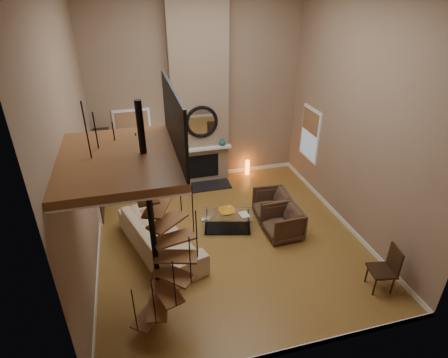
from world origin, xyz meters
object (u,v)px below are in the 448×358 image
object	(u,v)px
armchair_near	(274,205)
sofa	(159,236)
hutch	(106,165)
floor_lamp	(159,152)
side_chair	(387,267)
coffee_table	(228,220)
accent_lamp	(247,167)
armchair_far	(286,222)

from	to	relation	value
armchair_near	sofa	bearing A→B (deg)	-74.74
hutch	floor_lamp	size ratio (longest dim) A/B	1.11
armchair_near	side_chair	xyz separation A→B (m)	(1.16, -2.93, 0.17)
coffee_table	sofa	bearing A→B (deg)	-168.01
hutch	floor_lamp	world-z (taller)	hutch
coffee_table	accent_lamp	bearing A→B (deg)	62.48
floor_lamp	coffee_table	bearing A→B (deg)	-55.11
hutch	armchair_near	bearing A→B (deg)	-28.46
coffee_table	floor_lamp	size ratio (longest dim) A/B	0.79
coffee_table	floor_lamp	world-z (taller)	floor_lamp
armchair_near	accent_lamp	xyz separation A→B (m)	(0.08, 2.44, -0.10)
side_chair	armchair_far	bearing A→B (deg)	119.13
hutch	accent_lamp	bearing A→B (deg)	2.69
sofa	coffee_table	distance (m)	1.74
hutch	armchair_far	size ratio (longest dim) A/B	2.27
floor_lamp	accent_lamp	size ratio (longest dim) A/B	3.68
sofa	side_chair	bearing A→B (deg)	-137.05
sofa	coffee_table	world-z (taller)	sofa
armchair_far	side_chair	world-z (taller)	side_chair
sofa	side_chair	distance (m)	4.79
armchair_far	side_chair	xyz separation A→B (m)	(1.19, -2.13, 0.17)
coffee_table	side_chair	distance (m)	3.67
hutch	side_chair	distance (m)	7.42
floor_lamp	side_chair	bearing A→B (deg)	-50.39
hutch	floor_lamp	distance (m)	1.62
armchair_far	coffee_table	world-z (taller)	armchair_far
coffee_table	side_chair	bearing A→B (deg)	-47.33
sofa	accent_lamp	xyz separation A→B (m)	(3.09, 3.04, -0.15)
armchair_far	accent_lamp	world-z (taller)	armchair_far
hutch	floor_lamp	xyz separation A→B (m)	(1.46, -0.53, 0.46)
armchair_far	floor_lamp	xyz separation A→B (m)	(-2.66, 2.52, 1.06)
coffee_table	side_chair	size ratio (longest dim) A/B	1.36
sofa	armchair_far	xyz separation A→B (m)	(2.99, -0.20, -0.04)
hutch	sofa	size ratio (longest dim) A/B	0.72
coffee_table	armchair_far	bearing A→B (deg)	-23.55
hutch	sofa	bearing A→B (deg)	-68.50
armchair_near	coffee_table	xyz separation A→B (m)	(-1.32, -0.24, -0.07)
floor_lamp	hutch	bearing A→B (deg)	160.07
coffee_table	floor_lamp	distance (m)	2.63
side_chair	coffee_table	bearing A→B (deg)	132.67
hutch	accent_lamp	size ratio (longest dim) A/B	4.11
coffee_table	accent_lamp	world-z (taller)	accent_lamp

